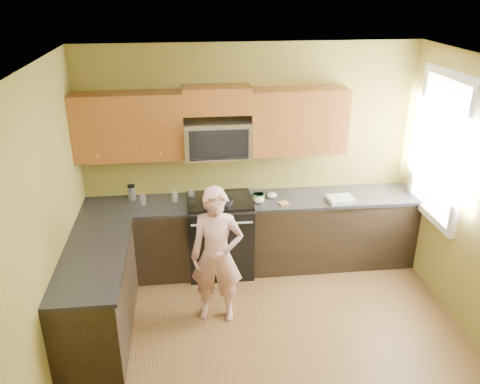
{
  "coord_description": "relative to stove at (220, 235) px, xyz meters",
  "views": [
    {
      "loc": [
        -0.77,
        -3.55,
        3.34
      ],
      "look_at": [
        -0.2,
        1.3,
        1.2
      ],
      "focal_mm": 36.59,
      "sensor_mm": 36.0,
      "label": 1
    }
  ],
  "objects": [
    {
      "name": "floor",
      "position": [
        0.4,
        -1.68,
        -0.47
      ],
      "size": [
        4.0,
        4.0,
        0.0
      ],
      "primitive_type": "plane",
      "color": "brown",
      "rests_on": "ground"
    },
    {
      "name": "ceiling",
      "position": [
        0.4,
        -1.68,
        2.23
      ],
      "size": [
        4.0,
        4.0,
        0.0
      ],
      "primitive_type": "plane",
      "rotation": [
        3.14,
        0.0,
        0.0
      ],
      "color": "white",
      "rests_on": "ground"
    },
    {
      "name": "wall_back",
      "position": [
        0.4,
        0.32,
        0.88
      ],
      "size": [
        4.0,
        0.0,
        4.0
      ],
      "primitive_type": "plane",
      "rotation": [
        1.57,
        0.0,
        0.0
      ],
      "color": "olive",
      "rests_on": "ground"
    },
    {
      "name": "wall_left",
      "position": [
        -1.6,
        -1.68,
        0.88
      ],
      "size": [
        0.0,
        4.0,
        4.0
      ],
      "primitive_type": "plane",
      "rotation": [
        1.57,
        0.0,
        1.57
      ],
      "color": "olive",
      "rests_on": "ground"
    },
    {
      "name": "cabinet_back_run",
      "position": [
        0.4,
        0.02,
        -0.03
      ],
      "size": [
        4.0,
        0.6,
        0.88
      ],
      "primitive_type": "cube",
      "color": "black",
      "rests_on": "floor"
    },
    {
      "name": "cabinet_left_run",
      "position": [
        -1.3,
        -1.08,
        -0.03
      ],
      "size": [
        0.6,
        1.6,
        0.88
      ],
      "primitive_type": "cube",
      "color": "black",
      "rests_on": "floor"
    },
    {
      "name": "countertop_back",
      "position": [
        0.4,
        0.01,
        0.43
      ],
      "size": [
        4.0,
        0.62,
        0.04
      ],
      "primitive_type": "cube",
      "color": "black",
      "rests_on": "cabinet_back_run"
    },
    {
      "name": "countertop_left",
      "position": [
        -1.29,
        -1.08,
        0.43
      ],
      "size": [
        0.62,
        1.6,
        0.04
      ],
      "primitive_type": "cube",
      "color": "black",
      "rests_on": "cabinet_left_run"
    },
    {
      "name": "stove",
      "position": [
        0.0,
        0.0,
        0.0
      ],
      "size": [
        0.76,
        0.65,
        0.95
      ],
      "primitive_type": null,
      "color": "black",
      "rests_on": "floor"
    },
    {
      "name": "microwave",
      "position": [
        0.0,
        0.12,
        0.97
      ],
      "size": [
        0.76,
        0.4,
        0.42
      ],
      "primitive_type": null,
      "color": "silver",
      "rests_on": "wall_back"
    },
    {
      "name": "upper_cab_left",
      "position": [
        -0.99,
        0.16,
        0.97
      ],
      "size": [
        1.22,
        0.33,
        0.75
      ],
      "primitive_type": null,
      "color": "brown",
      "rests_on": "wall_back"
    },
    {
      "name": "upper_cab_right",
      "position": [
        0.94,
        0.16,
        0.97
      ],
      "size": [
        1.12,
        0.33,
        0.75
      ],
      "primitive_type": null,
      "color": "brown",
      "rests_on": "wall_back"
    },
    {
      "name": "upper_cab_over_mw",
      "position": [
        0.0,
        0.16,
        1.62
      ],
      "size": [
        0.76,
        0.33,
        0.3
      ],
      "primitive_type": "cube",
      "color": "brown",
      "rests_on": "wall_back"
    },
    {
      "name": "window",
      "position": [
        2.38,
        -0.48,
        1.17
      ],
      "size": [
        0.06,
        1.06,
        1.66
      ],
      "primitive_type": null,
      "color": "white",
      "rests_on": "wall_right"
    },
    {
      "name": "woman",
      "position": [
        -0.1,
        -0.92,
        0.27
      ],
      "size": [
        0.59,
        0.44,
        1.48
      ],
      "primitive_type": "imported",
      "rotation": [
        0.0,
        0.0,
        -0.16
      ],
      "color": "#D86C6D",
      "rests_on": "floor"
    },
    {
      "name": "frying_pan",
      "position": [
        0.02,
        -0.09,
        0.47
      ],
      "size": [
        0.28,
        0.46,
        0.06
      ],
      "primitive_type": null,
      "rotation": [
        0.0,
        0.0,
        -0.04
      ],
      "color": "black",
      "rests_on": "stove"
    },
    {
      "name": "butter_tub",
      "position": [
        0.47,
        0.01,
        0.45
      ],
      "size": [
        0.17,
        0.17,
        0.1
      ],
      "primitive_type": null,
      "rotation": [
        0.0,
        0.0,
        0.3
      ],
      "color": "yellow",
      "rests_on": "countertop_back"
    },
    {
      "name": "toast_slice",
      "position": [
        0.74,
        -0.14,
        0.45
      ],
      "size": [
        0.14,
        0.14,
        0.01
      ],
      "primitive_type": "cube",
      "rotation": [
        0.0,
        0.0,
        0.33
      ],
      "color": "#B27F47",
      "rests_on": "countertop_back"
    },
    {
      "name": "napkin_a",
      "position": [
        0.46,
        -0.08,
        0.48
      ],
      "size": [
        0.13,
        0.14,
        0.06
      ],
      "primitive_type": "ellipsoid",
      "rotation": [
        0.0,
        0.0,
        0.24
      ],
      "color": "silver",
      "rests_on": "countertop_back"
    },
    {
      "name": "napkin_b",
      "position": [
        0.64,
        0.04,
        0.48
      ],
      "size": [
        0.15,
        0.16,
        0.07
      ],
      "primitive_type": "ellipsoid",
      "rotation": [
        0.0,
        0.0,
        0.23
      ],
      "color": "silver",
      "rests_on": "countertop_back"
    },
    {
      "name": "dish_towel",
      "position": [
        1.42,
        -0.15,
        0.47
      ],
      "size": [
        0.32,
        0.27,
        0.05
      ],
      "primitive_type": "cube",
      "rotation": [
        0.0,
        0.0,
        0.09
      ],
      "color": "silver",
      "rests_on": "countertop_back"
    },
    {
      "name": "travel_mug",
      "position": [
        -1.03,
        0.18,
        0.44
      ],
      "size": [
        0.1,
        0.1,
        0.19
      ],
      "primitive_type": null,
      "rotation": [
        0.0,
        0.0,
        0.22
      ],
      "color": "silver",
      "rests_on": "countertop_back"
    },
    {
      "name": "glass_a",
      "position": [
        -0.89,
        0.03,
        0.51
      ],
      "size": [
        0.07,
        0.07,
        0.12
      ],
      "primitive_type": "cylinder",
      "rotation": [
        0.0,
        0.0,
        -0.02
      ],
      "color": "silver",
      "rests_on": "countertop_back"
    },
    {
      "name": "glass_b",
      "position": [
        -0.52,
        0.08,
        0.51
      ],
      "size": [
        0.09,
        0.09,
        0.12
      ],
      "primitive_type": "cylinder",
      "rotation": [
        0.0,
        0.0,
        -0.29
      ],
      "color": "silver",
      "rests_on": "countertop_back"
    },
    {
      "name": "glass_c",
      "position": [
        -0.32,
        0.13,
        0.51
      ],
      "size": [
        0.08,
        0.08,
        0.12
      ],
      "primitive_type": "cylinder",
      "rotation": [
        0.0,
        0.0,
        0.19
      ],
      "color": "silver",
      "rests_on": "countertop_back"
    }
  ]
}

